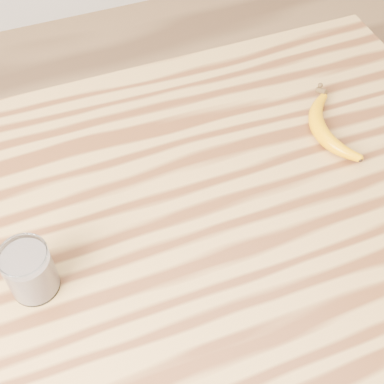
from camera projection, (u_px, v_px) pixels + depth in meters
name	position (u px, v px, depth m)	size (l,w,h in m)	color
table	(176.00, 255.00, 1.01)	(1.20, 0.80, 0.90)	#AB8043
smoothie_glass	(30.00, 271.00, 0.79)	(0.07, 0.07, 0.09)	white
banana	(319.00, 130.00, 1.01)	(0.09, 0.25, 0.03)	#E49500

